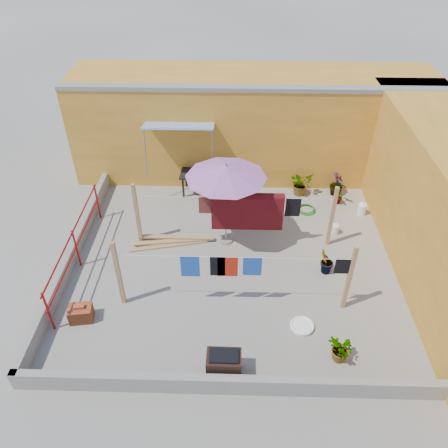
{
  "coord_description": "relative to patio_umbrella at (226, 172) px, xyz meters",
  "views": [
    {
      "loc": [
        -0.01,
        -8.16,
        7.6
      ],
      "look_at": [
        -0.24,
        0.3,
        1.0
      ],
      "focal_mm": 35.0,
      "sensor_mm": 36.0,
      "label": 1
    }
  ],
  "objects": [
    {
      "name": "brazier",
      "position": [
        0.06,
        -4.04,
        -1.87
      ],
      "size": [
        0.67,
        0.45,
        0.6
      ],
      "color": "black",
      "rests_on": "ground"
    },
    {
      "name": "green_hose",
      "position": [
        2.34,
        1.47,
        -2.12
      ],
      "size": [
        0.57,
        0.57,
        0.08
      ],
      "color": "#1E7419",
      "rests_on": "ground"
    },
    {
      "name": "plant_right_c",
      "position": [
        2.4,
        -3.66,
        -1.86
      ],
      "size": [
        0.63,
        0.68,
        0.61
      ],
      "primitive_type": "imported",
      "rotation": [
        0.0,
        0.0,
        5.07
      ],
      "color": "#1E5418",
      "rests_on": "ground"
    },
    {
      "name": "water_jug_b",
      "position": [
        3.91,
        1.34,
        -1.99
      ],
      "size": [
        0.24,
        0.24,
        0.38
      ],
      "color": "white",
      "rests_on": "ground"
    },
    {
      "name": "plant_back_a",
      "position": [
        2.23,
        2.36,
        -1.79
      ],
      "size": [
        0.88,
        0.85,
        0.75
      ],
      "primitive_type": "imported",
      "rotation": [
        0.0,
        0.0,
        0.52
      ],
      "color": "#1E5418",
      "rests_on": "ground"
    },
    {
      "name": "parapet_left",
      "position": [
        -3.87,
        -0.84,
        -1.94
      ],
      "size": [
        0.16,
        7.3,
        0.44
      ],
      "primitive_type": "cube",
      "color": "gray",
      "rests_on": "ground"
    },
    {
      "name": "parapet_front",
      "position": [
        0.21,
        -4.42,
        -1.94
      ],
      "size": [
        8.3,
        0.16,
        0.44
      ],
      "primitive_type": "cube",
      "color": "gray",
      "rests_on": "ground"
    },
    {
      "name": "plant_right_a",
      "position": [
        3.32,
        1.86,
        -1.75
      ],
      "size": [
        0.51,
        0.51,
        0.82
      ],
      "primitive_type": "imported",
      "rotation": [
        0.0,
        0.0,
        2.32
      ],
      "color": "#1E5418",
      "rests_on": "ground"
    },
    {
      "name": "clothesline_rig",
      "position": [
        0.5,
        -0.27,
        -1.16
      ],
      "size": [
        5.09,
        2.35,
        1.8
      ],
      "color": "tan",
      "rests_on": "ground"
    },
    {
      "name": "red_railing",
      "position": [
        -3.64,
        -1.04,
        -1.44
      ],
      "size": [
        0.05,
        4.2,
        1.1
      ],
      "color": "#9F110F",
      "rests_on": "ground"
    },
    {
      "name": "ground",
      "position": [
        0.21,
        -0.84,
        -2.16
      ],
      "size": [
        80.0,
        80.0,
        0.0
      ],
      "primitive_type": "plane",
      "color": "#9E998E",
      "rests_on": "ground"
    },
    {
      "name": "plant_back_b",
      "position": [
        3.33,
        2.36,
        -1.8
      ],
      "size": [
        0.53,
        0.53,
        0.73
      ],
      "primitive_type": "imported",
      "rotation": [
        0.0,
        0.0,
        1.19
      ],
      "color": "#1E5418",
      "rests_on": "ground"
    },
    {
      "name": "water_jug_a",
      "position": [
        2.99,
        0.42,
        -2.02
      ],
      "size": [
        0.2,
        0.2,
        0.32
      ],
      "color": "white",
      "rests_on": "ground"
    },
    {
      "name": "outdoor_table",
      "position": [
        -0.66,
        2.33,
        -1.52
      ],
      "size": [
        1.56,
        0.84,
        0.72
      ],
      "color": "black",
      "rests_on": "ground"
    },
    {
      "name": "white_basin",
      "position": [
        1.73,
        -2.87,
        -2.11
      ],
      "size": [
        0.52,
        0.52,
        0.09
      ],
      "color": "white",
      "rests_on": "ground"
    },
    {
      "name": "wall_back",
      "position": [
        0.71,
        3.85,
        -0.55
      ],
      "size": [
        11.0,
        3.27,
        3.21
      ],
      "color": "orange",
      "rests_on": "ground"
    },
    {
      "name": "plant_right_b",
      "position": [
        2.47,
        -1.15,
        -1.8
      ],
      "size": [
        0.51,
        0.51,
        0.72
      ],
      "primitive_type": "imported",
      "rotation": [
        0.0,
        0.0,
        3.93
      ],
      "color": "#1E5418",
      "rests_on": "ground"
    },
    {
      "name": "patio_umbrella",
      "position": [
        0.0,
        0.0,
        0.0
      ],
      "size": [
        2.56,
        2.56,
        2.41
      ],
      "color": "gray",
      "rests_on": "ground"
    },
    {
      "name": "brick_stack",
      "position": [
        -3.11,
        -2.77,
        -1.97
      ],
      "size": [
        0.55,
        0.44,
        0.44
      ],
      "color": "#9A4823",
      "rests_on": "ground"
    },
    {
      "name": "lumber_pile",
      "position": [
        -1.42,
        -0.13,
        -2.1
      ],
      "size": [
        2.19,
        0.62,
        0.13
      ],
      "color": "tan",
      "rests_on": "ground"
    }
  ]
}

